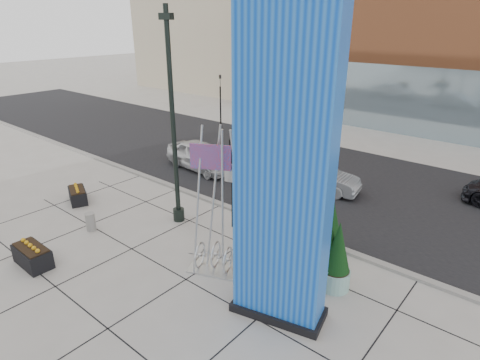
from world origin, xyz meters
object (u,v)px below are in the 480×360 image
Objects in this scene: concrete_bollard at (91,222)px; car_white_west at (201,156)px; car_silver_mid at (318,177)px; overhead_street_sign at (245,156)px; blue_pylon at (284,178)px; public_art_sculpture at (222,236)px; lamp_post at (174,142)px.

car_white_west is at bearing 101.49° from concrete_bollard.
concrete_bollard is 0.18× the size of car_silver_mid.
car_white_west is (-6.60, 4.11, -2.47)m from overhead_street_sign.
overhead_street_sign is at bearing 38.56° from concrete_bollard.
overhead_street_sign is at bearing 169.66° from car_silver_mid.
car_silver_mid is (5.07, 9.66, 0.31)m from concrete_bollard.
public_art_sculpture is at bearing 154.92° from blue_pylon.
car_silver_mid reaches higher than concrete_bollard.
lamp_post reaches higher than concrete_bollard.
concrete_bollard is 10.91m from car_silver_mid.
concrete_bollard is (-6.06, -1.37, -0.97)m from public_art_sculpture.
overhead_street_sign is at bearing -117.09° from car_white_west.
lamp_post is (-6.70, 2.13, -0.79)m from blue_pylon.
concrete_bollard is at bearing -163.71° from car_white_west.
car_silver_mid is at bearing 62.29° from concrete_bollard.
car_white_west is (-7.69, 6.69, -0.55)m from public_art_sculpture.
overhead_street_sign reaches higher than concrete_bollard.
blue_pylon is 10.30m from car_silver_mid.
car_white_west reaches higher than concrete_bollard.
lamp_post is at bearing -138.99° from car_white_west.
blue_pylon is 1.04× the size of lamp_post.
blue_pylon is 2.35× the size of overhead_street_sign.
concrete_bollard is at bearing -126.18° from lamp_post.
blue_pylon is 1.91× the size of car_white_west.
blue_pylon is 13.22m from car_white_west.
car_white_west is at bearing 126.21° from lamp_post.
car_silver_mid is at bearing 99.73° from blue_pylon.
overhead_street_sign is 6.26m from car_silver_mid.
public_art_sculpture is at bearing -126.21° from car_white_west.
blue_pylon reaches higher than overhead_street_sign.
car_silver_mid is at bearing 74.11° from public_art_sculpture.
concrete_bollard is 0.16× the size of car_white_west.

